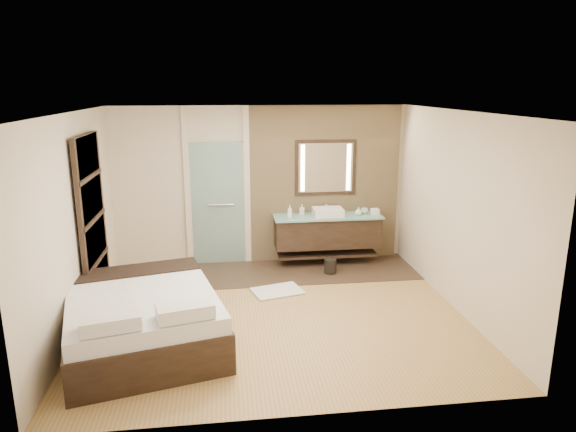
{
  "coord_description": "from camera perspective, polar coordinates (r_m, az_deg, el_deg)",
  "views": [
    {
      "loc": [
        -0.65,
        -6.41,
        3.02
      ],
      "look_at": [
        0.25,
        0.6,
        1.21
      ],
      "focal_mm": 32.0,
      "sensor_mm": 36.0,
      "label": 1
    }
  ],
  "objects": [
    {
      "name": "cup",
      "position": [
        8.97,
        8.49,
        0.58
      ],
      "size": [
        0.13,
        0.13,
        0.1
      ],
      "primitive_type": "imported",
      "rotation": [
        0.0,
        0.0,
        -0.03
      ],
      "color": "silver",
      "rests_on": "vanity"
    },
    {
      "name": "frosted_door",
      "position": [
        8.81,
        -7.8,
        1.9
      ],
      "size": [
        1.1,
        0.12,
        2.7
      ],
      "color": "silver",
      "rests_on": "floor"
    },
    {
      "name": "shoji_partition",
      "position": [
        7.45,
        -20.86,
        -0.68
      ],
      "size": [
        0.06,
        1.2,
        2.4
      ],
      "color": "black",
      "rests_on": "floor"
    },
    {
      "name": "tissue_box",
      "position": [
        8.93,
        9.64,
        0.48
      ],
      "size": [
        0.13,
        0.13,
        0.1
      ],
      "primitive_type": "cube",
      "rotation": [
        0.0,
        0.0,
        0.12
      ],
      "color": "white",
      "rests_on": "vanity"
    },
    {
      "name": "mirror_unit",
      "position": [
        8.85,
        4.2,
        5.38
      ],
      "size": [
        1.06,
        0.04,
        0.96
      ],
      "color": "black",
      "rests_on": "stone_wall"
    },
    {
      "name": "soap_bottle_a",
      "position": [
        8.57,
        0.2,
        0.5
      ],
      "size": [
        0.09,
        0.09,
        0.21
      ],
      "primitive_type": "imported",
      "rotation": [
        0.0,
        0.0,
        0.16
      ],
      "color": "white",
      "rests_on": "vanity"
    },
    {
      "name": "vanity",
      "position": [
        8.85,
        4.38,
        -1.72
      ],
      "size": [
        1.85,
        0.55,
        0.88
      ],
      "color": "black",
      "rests_on": "stone_wall"
    },
    {
      "name": "soap_bottle_b",
      "position": [
        8.79,
        1.56,
        0.73
      ],
      "size": [
        0.1,
        0.1,
        0.18
      ],
      "primitive_type": "imported",
      "rotation": [
        0.0,
        0.0,
        -0.24
      ],
      "color": "#B2B2B2",
      "rests_on": "vanity"
    },
    {
      "name": "bed",
      "position": [
        6.43,
        -15.83,
        -10.89
      ],
      "size": [
        2.15,
        2.46,
        0.81
      ],
      "rotation": [
        0.0,
        0.0,
        0.24
      ],
      "color": "black",
      "rests_on": "floor"
    },
    {
      "name": "soap_bottle_c",
      "position": [
        8.83,
        7.83,
        0.53
      ],
      "size": [
        0.12,
        0.12,
        0.14
      ],
      "primitive_type": "imported",
      "rotation": [
        0.0,
        0.0,
        0.12
      ],
      "color": "#BEEFEB",
      "rests_on": "vanity"
    },
    {
      "name": "waste_bin",
      "position": [
        8.51,
        4.72,
        -5.6
      ],
      "size": [
        0.25,
        0.25,
        0.25
      ],
      "primitive_type": "cylinder",
      "rotation": [
        0.0,
        0.0,
        -0.28
      ],
      "color": "black",
      "rests_on": "floor"
    },
    {
      "name": "tile_strip",
      "position": [
        8.65,
        1.47,
        -6.08
      ],
      "size": [
        3.8,
        1.3,
        0.01
      ],
      "primitive_type": "cube",
      "color": "#372B1E",
      "rests_on": "floor"
    },
    {
      "name": "stone_wall",
      "position": [
        8.95,
        4.1,
        3.54
      ],
      "size": [
        2.6,
        0.08,
        2.7
      ],
      "primitive_type": "cube",
      "color": "tan",
      "rests_on": "floor"
    },
    {
      "name": "bath_mat",
      "position": [
        7.8,
        -1.2,
        -8.31
      ],
      "size": [
        0.83,
        0.67,
        0.02
      ],
      "primitive_type": "cube",
      "rotation": [
        0.0,
        0.0,
        0.27
      ],
      "color": "white",
      "rests_on": "floor"
    },
    {
      "name": "floor",
      "position": [
        7.11,
        -1.4,
        -10.79
      ],
      "size": [
        5.0,
        5.0,
        0.0
      ],
      "primitive_type": "plane",
      "color": "#A47A45",
      "rests_on": "ground"
    }
  ]
}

